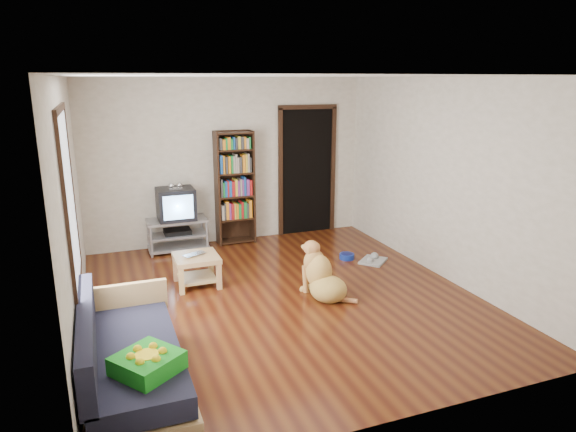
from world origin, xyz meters
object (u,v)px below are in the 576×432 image
object	(u,v)px
grey_rag	(373,261)
bookshelf	(235,182)
coffee_table	(196,264)
sofa	(129,364)
laptop	(196,255)
dog	(322,277)
crt_tv	(176,203)
tv_stand	(178,233)
green_cushion	(147,363)
dog_bowl	(347,256)

from	to	relation	value
grey_rag	bookshelf	size ratio (longest dim) A/B	0.22
coffee_table	sofa	bearing A→B (deg)	-114.65
laptop	dog	size ratio (longest dim) A/B	0.38
laptop	bookshelf	xyz separation A→B (m)	(0.94, 1.62, 0.59)
laptop	crt_tv	distance (m)	1.58
bookshelf	sofa	bearing A→B (deg)	-117.32
tv_stand	grey_rag	bearing A→B (deg)	-30.90
dog	green_cushion	bearing A→B (deg)	-142.75
tv_stand	sofa	world-z (taller)	sofa
dog_bowl	bookshelf	bearing A→B (deg)	133.65
dog_bowl	tv_stand	distance (m)	2.61
sofa	tv_stand	bearing A→B (deg)	74.98
coffee_table	tv_stand	bearing A→B (deg)	90.26
sofa	coffee_table	xyz separation A→B (m)	(0.98, 2.14, 0.02)
grey_rag	dog	distance (m)	1.50
dog_bowl	tv_stand	world-z (taller)	tv_stand
grey_rag	dog_bowl	bearing A→B (deg)	140.19
bookshelf	coffee_table	distance (m)	1.98
sofa	dog	world-z (taller)	sofa
laptop	dog	xyz separation A→B (m)	(1.35, -0.86, -0.16)
green_cushion	grey_rag	distance (m)	4.28
green_cushion	crt_tv	bearing A→B (deg)	42.08
sofa	laptop	bearing A→B (deg)	65.05
tv_stand	laptop	bearing A→B (deg)	-89.75
dog_bowl	tv_stand	size ratio (longest dim) A/B	0.24
laptop	grey_rag	size ratio (longest dim) A/B	0.74
green_cushion	coffee_table	distance (m)	2.72
dog	bookshelf	bearing A→B (deg)	99.36
sofa	dog	size ratio (longest dim) A/B	2.33
tv_stand	coffee_table	bearing A→B (deg)	-89.74
tv_stand	coffee_table	distance (m)	1.49
tv_stand	bookshelf	distance (m)	1.20
crt_tv	sofa	distance (m)	3.81
laptop	coffee_table	xyz separation A→B (m)	(-0.00, 0.03, -0.13)
dog_bowl	crt_tv	bearing A→B (deg)	150.02
laptop	dog	bearing A→B (deg)	-57.28
laptop	sofa	world-z (taller)	sofa
laptop	crt_tv	world-z (taller)	crt_tv
sofa	bookshelf	bearing A→B (deg)	62.68
grey_rag	coffee_table	xyz separation A→B (m)	(-2.56, 0.04, 0.27)
dog	tv_stand	bearing A→B (deg)	119.66
sofa	crt_tv	bearing A→B (deg)	75.07
dog_bowl	coffee_table	distance (m)	2.28
crt_tv	laptop	bearing A→B (deg)	-89.75
grey_rag	dog	world-z (taller)	dog
dog_bowl	sofa	bearing A→B (deg)	-144.09
tv_stand	green_cushion	bearing A→B (deg)	-101.81
crt_tv	bookshelf	world-z (taller)	bookshelf
dog_bowl	dog	bearing A→B (deg)	-129.49
laptop	grey_rag	xyz separation A→B (m)	(2.56, -0.01, -0.40)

